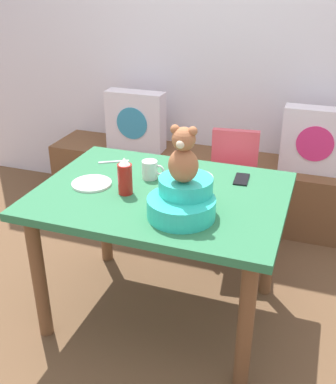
{
  "coord_description": "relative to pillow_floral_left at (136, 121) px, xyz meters",
  "views": [
    {
      "loc": [
        0.7,
        -1.89,
        1.73
      ],
      "look_at": [
        0.0,
        0.1,
        0.69
      ],
      "focal_mm": 43.22,
      "sensor_mm": 36.0,
      "label": 1
    }
  ],
  "objects": [
    {
      "name": "ground_plane",
      "position": [
        0.64,
        -1.18,
        -0.68
      ],
      "size": [
        8.0,
        8.0,
        0.0
      ],
      "primitive_type": "plane",
      "color": "brown"
    },
    {
      "name": "back_wall",
      "position": [
        0.64,
        0.29,
        0.62
      ],
      "size": [
        4.4,
        0.1,
        2.6
      ],
      "primitive_type": "cube",
      "color": "silver",
      "rests_on": "ground_plane"
    },
    {
      "name": "window_bench",
      "position": [
        0.64,
        0.02,
        -0.45
      ],
      "size": [
        2.6,
        0.44,
        0.46
      ],
      "primitive_type": "cube",
      "color": "brown",
      "rests_on": "ground_plane"
    },
    {
      "name": "pillow_floral_left",
      "position": [
        0.0,
        0.0,
        0.0
      ],
      "size": [
        0.44,
        0.15,
        0.44
      ],
      "color": "silver",
      "rests_on": "window_bench"
    },
    {
      "name": "pillow_floral_right",
      "position": [
        1.3,
        0.0,
        0.0
      ],
      "size": [
        0.44,
        0.15,
        0.44
      ],
      "color": "silver",
      "rests_on": "window_bench"
    },
    {
      "name": "dining_table",
      "position": [
        0.64,
        -1.18,
        -0.05
      ],
      "size": [
        1.2,
        0.9,
        0.74
      ],
      "color": "#2D7247",
      "rests_on": "ground_plane"
    },
    {
      "name": "highchair",
      "position": [
        0.84,
        -0.42,
        -0.16
      ],
      "size": [
        0.35,
        0.48,
        0.79
      ],
      "color": "#D84C59",
      "rests_on": "ground_plane"
    },
    {
      "name": "infant_seat_teal",
      "position": [
        0.81,
        -1.36,
        0.13
      ],
      "size": [
        0.3,
        0.33,
        0.16
      ],
      "color": "#2DCAB3",
      "rests_on": "dining_table"
    },
    {
      "name": "teddy_bear",
      "position": [
        0.81,
        -1.36,
        0.34
      ],
      "size": [
        0.13,
        0.12,
        0.25
      ],
      "color": "#AB6740",
      "rests_on": "infant_seat_teal"
    },
    {
      "name": "ketchup_bottle",
      "position": [
        0.48,
        -1.25,
        0.15
      ],
      "size": [
        0.07,
        0.07,
        0.18
      ],
      "color": "red",
      "rests_on": "dining_table"
    },
    {
      "name": "coffee_mug",
      "position": [
        0.53,
        -1.05,
        0.11
      ],
      "size": [
        0.12,
        0.08,
        0.09
      ],
      "color": "silver",
      "rests_on": "dining_table"
    },
    {
      "name": "dinner_plate_near",
      "position": [
        0.28,
        -1.22,
        0.07
      ],
      "size": [
        0.2,
        0.2,
        0.01
      ],
      "primitive_type": "cylinder",
      "color": "white",
      "rests_on": "dining_table"
    },
    {
      "name": "dinner_plate_far",
      "position": [
        0.75,
        -0.98,
        0.07
      ],
      "size": [
        0.2,
        0.2,
        0.01
      ],
      "primitive_type": "cylinder",
      "color": "white",
      "rests_on": "dining_table"
    },
    {
      "name": "cell_phone",
      "position": [
        0.98,
        -0.92,
        0.06
      ],
      "size": [
        0.08,
        0.15,
        0.01
      ],
      "primitive_type": "cube",
      "rotation": [
        0.0,
        0.0,
        0.07
      ],
      "color": "black",
      "rests_on": "dining_table"
    },
    {
      "name": "table_fork",
      "position": [
        0.26,
        -0.92,
        0.06
      ],
      "size": [
        0.16,
        0.1,
        0.01
      ],
      "primitive_type": "cube",
      "rotation": [
        0.0,
        0.0,
        2.09
      ],
      "color": "silver",
      "rests_on": "dining_table"
    }
  ]
}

